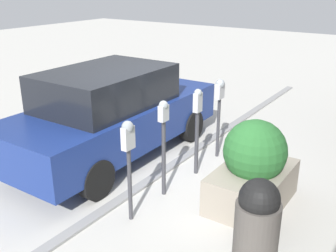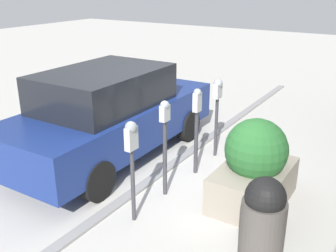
{
  "view_description": "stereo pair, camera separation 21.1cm",
  "coord_description": "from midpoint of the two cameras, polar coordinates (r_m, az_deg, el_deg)",
  "views": [
    {
      "loc": [
        -4.7,
        -3.31,
        3.05
      ],
      "look_at": [
        0.0,
        -0.11,
        0.92
      ],
      "focal_mm": 42.0,
      "sensor_mm": 36.0,
      "label": 1
    },
    {
      "loc": [
        -4.81,
        -3.14,
        3.05
      ],
      "look_at": [
        0.0,
        -0.11,
        0.92
      ],
      "focal_mm": 42.0,
      "sensor_mm": 36.0,
      "label": 2
    }
  ],
  "objects": [
    {
      "name": "curb_strip",
      "position": [
        6.53,
        -0.48,
        -7.04
      ],
      "size": [
        13.5,
        0.16,
        0.04
      ],
      "color": "gray",
      "rests_on": "ground_plane"
    },
    {
      "name": "parking_meter_middle",
      "position": [
        6.26,
        5.24,
        1.13
      ],
      "size": [
        0.15,
        0.13,
        1.45
      ],
      "color": "#38383D",
      "rests_on": "ground_plane"
    },
    {
      "name": "parked_car_front",
      "position": [
        7.03,
        -7.25,
        1.96
      ],
      "size": [
        4.35,
        1.82,
        1.62
      ],
      "rotation": [
        0.0,
        0.0,
        0.01
      ],
      "color": "navy",
      "rests_on": "ground_plane"
    },
    {
      "name": "ground_plane",
      "position": [
        6.5,
        0.1,
        -7.38
      ],
      "size": [
        40.0,
        40.0,
        0.0
      ],
      "primitive_type": "plane",
      "color": "beige"
    },
    {
      "name": "parking_meter_fourth",
      "position": [
        6.91,
        8.35,
        3.83
      ],
      "size": [
        0.19,
        0.16,
        1.44
      ],
      "color": "#38383D",
      "rests_on": "ground_plane"
    },
    {
      "name": "trash_bin",
      "position": [
        4.58,
        14.14,
        -13.48
      ],
      "size": [
        0.5,
        0.5,
        1.06
      ],
      "color": "#514C47",
      "rests_on": "ground_plane"
    },
    {
      "name": "parking_meter_nearest",
      "position": [
        4.98,
        -4.57,
        -3.21
      ],
      "size": [
        0.18,
        0.15,
        1.41
      ],
      "color": "#38383D",
      "rests_on": "ground_plane"
    },
    {
      "name": "parking_meter_second",
      "position": [
        5.59,
        0.43,
        -0.85
      ],
      "size": [
        0.16,
        0.13,
        1.47
      ],
      "color": "#38383D",
      "rests_on": "ground_plane"
    },
    {
      "name": "planter_box",
      "position": [
        5.69,
        13.34,
        -6.1
      ],
      "size": [
        1.41,
        0.9,
        1.27
      ],
      "color": "gray",
      "rests_on": "ground_plane"
    }
  ]
}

